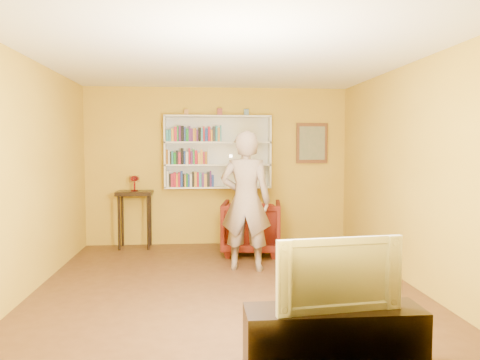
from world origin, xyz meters
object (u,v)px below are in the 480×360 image
(television, at_px, (335,272))
(console_table, at_px, (135,201))
(person, at_px, (246,201))
(ruby_lustre, at_px, (134,180))
(tv_cabinet, at_px, (334,339))
(armchair, at_px, (252,227))
(bookshelf, at_px, (218,152))

(television, bearing_deg, console_table, 107.43)
(person, bearing_deg, ruby_lustre, -29.35)
(tv_cabinet, height_order, television, television)
(ruby_lustre, distance_m, television, 4.97)
(television, bearing_deg, ruby_lustre, 107.43)
(console_table, xyz_separation_m, television, (2.07, -4.50, -0.04))
(armchair, bearing_deg, person, 87.59)
(armchair, height_order, television, television)
(ruby_lustre, height_order, person, person)
(ruby_lustre, bearing_deg, armchair, -16.82)
(console_table, bearing_deg, ruby_lustre, -69.44)
(bookshelf, distance_m, ruby_lustre, 1.47)
(console_table, bearing_deg, tv_cabinet, -65.29)
(console_table, relative_size, tv_cabinet, 0.71)
(bookshelf, height_order, ruby_lustre, bookshelf)
(bookshelf, height_order, console_table, bookshelf)
(bookshelf, bearing_deg, ruby_lustre, -173.44)
(console_table, distance_m, armchair, 2.01)
(armchair, distance_m, tv_cabinet, 3.94)
(person, xyz_separation_m, tv_cabinet, (0.37, -2.95, -0.71))
(bookshelf, bearing_deg, console_table, -173.44)
(bookshelf, relative_size, television, 1.88)
(armchair, relative_size, television, 0.97)
(console_table, xyz_separation_m, ruby_lustre, (0.00, -0.00, 0.35))
(armchair, height_order, tv_cabinet, armchair)
(ruby_lustre, height_order, television, ruby_lustre)
(armchair, xyz_separation_m, tv_cabinet, (0.18, -3.93, -0.18))
(bookshelf, relative_size, person, 0.95)
(tv_cabinet, xyz_separation_m, television, (0.00, 0.00, 0.51))
(console_table, relative_size, television, 1.00)
(bookshelf, relative_size, armchair, 1.95)
(ruby_lustre, bearing_deg, television, -65.29)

